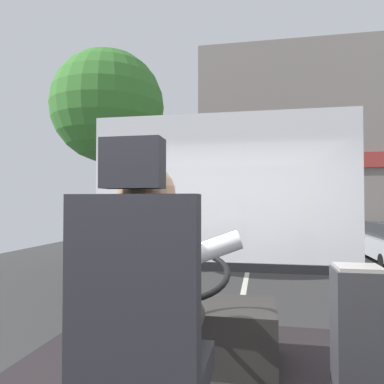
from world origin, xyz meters
TOP-DOWN VIEW (x-y plane):
  - ground at (0.00, 8.80)m, footprint 18.00×44.00m
  - driver_seat at (-0.08, -0.42)m, footprint 0.48×0.48m
  - bus_driver at (-0.08, -0.31)m, footprint 0.75×0.53m
  - steering_console at (-0.08, 0.75)m, footprint 1.10×0.96m
  - fare_box at (0.89, 0.37)m, footprint 0.26×0.24m
  - windshield_panel at (0.00, 1.62)m, footprint 2.50×0.08m
  - street_tree at (-3.64, 7.27)m, footprint 2.98×2.98m
  - shop_building at (4.45, 16.05)m, footprint 13.43×5.24m
  - parked_car_black at (4.88, 16.68)m, footprint 2.01×4.41m
  - parked_car_green at (4.57, 21.71)m, footprint 1.96×3.84m

SIDE VIEW (x-z plane):
  - ground at x=0.00m, z-range -0.05..0.00m
  - parked_car_black at x=4.88m, z-range 0.02..1.28m
  - parked_car_green at x=4.57m, z-range 0.02..1.44m
  - steering_console at x=-0.08m, z-range 0.61..1.40m
  - fare_box at x=0.89m, z-range 0.78..1.54m
  - driver_seat at x=-0.08m, z-range 0.69..2.03m
  - bus_driver at x=-0.08m, z-range 1.16..1.94m
  - windshield_panel at x=0.00m, z-range 1.09..2.57m
  - shop_building at x=4.45m, z-range 0.00..8.63m
  - street_tree at x=-3.64m, z-range 1.43..7.36m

